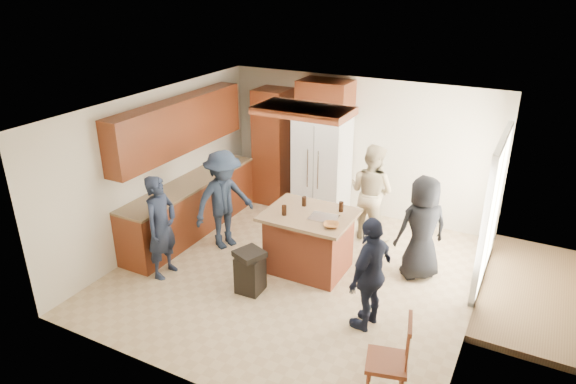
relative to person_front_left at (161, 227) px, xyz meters
The scene contains 12 objects.
person_front_left is the anchor object (origin of this frame).
person_behind_left 3.40m from the person_front_left, 47.72° to the left, with size 0.80×0.49×1.64m, color tan.
person_behind_right 3.74m from the person_front_left, 26.77° to the left, with size 0.76×0.50×1.56m, color black.
person_side_right 3.07m from the person_front_left, ahead, with size 0.89×0.45×1.51m, color #191E32.
person_counter 1.18m from the person_front_left, 74.66° to the left, with size 1.06×0.49×1.64m, color #1A2434.
left_cabinetry 1.41m from the person_front_left, 112.03° to the left, with size 0.64×3.00×2.30m.
back_wall_units 3.17m from the person_front_left, 82.86° to the left, with size 1.80×0.60×2.45m.
refrigerator 3.23m from the person_front_left, 68.76° to the left, with size 0.90×0.76×1.80m.
kitchen_island 2.15m from the person_front_left, 31.14° to the left, with size 1.28×1.03×0.93m.
island_items 2.31m from the person_front_left, 26.50° to the left, with size 0.92×0.69×0.15m.
trash_bin 1.44m from the person_front_left, ahead, with size 0.47×0.47×0.63m.
spindle_chair 3.75m from the person_front_left, 12.58° to the right, with size 0.51×0.51×0.99m.
Camera 1 is at (2.93, -5.87, 4.15)m, focal length 32.00 mm.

